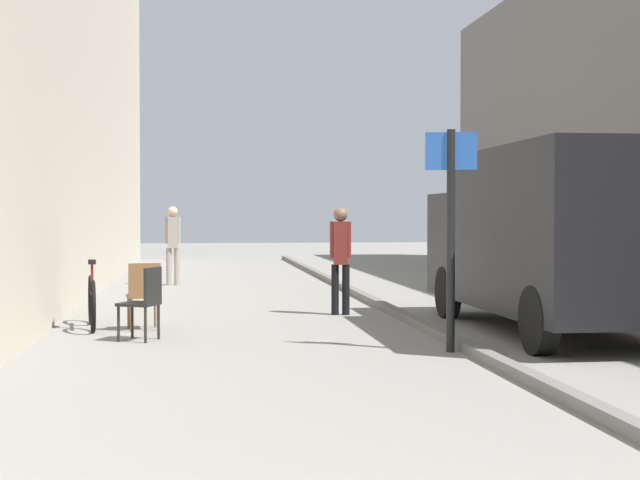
{
  "coord_description": "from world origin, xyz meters",
  "views": [
    {
      "loc": [
        -1.53,
        -1.88,
        1.6
      ],
      "look_at": [
        0.11,
        10.71,
        1.26
      ],
      "focal_mm": 52.23,
      "sensor_mm": 36.0,
      "label": 1
    }
  ],
  "objects_px": {
    "delivery_van": "(554,235)",
    "cafe_chair_near_window": "(144,291)",
    "bicycle_leaning": "(92,301)",
    "street_sign_post": "(451,220)",
    "cafe_chair_by_doorway": "(145,298)",
    "pedestrian_main_foreground": "(340,253)",
    "pedestrian_mid_block": "(173,240)"
  },
  "relations": [
    {
      "from": "delivery_van",
      "to": "cafe_chair_near_window",
      "type": "distance_m",
      "value": 5.69
    },
    {
      "from": "bicycle_leaning",
      "to": "cafe_chair_by_doorway",
      "type": "distance_m",
      "value": 1.67
    },
    {
      "from": "pedestrian_mid_block",
      "to": "street_sign_post",
      "type": "xyz_separation_m",
      "value": [
        3.5,
        -10.95,
        0.5
      ]
    },
    {
      "from": "bicycle_leaning",
      "to": "cafe_chair_by_doorway",
      "type": "bearing_deg",
      "value": -68.38
    },
    {
      "from": "delivery_van",
      "to": "cafe_chair_near_window",
      "type": "xyz_separation_m",
      "value": [
        -5.55,
        1.01,
        -0.78
      ]
    },
    {
      "from": "pedestrian_main_foreground",
      "to": "street_sign_post",
      "type": "distance_m",
      "value": 4.27
    },
    {
      "from": "delivery_van",
      "to": "bicycle_leaning",
      "type": "distance_m",
      "value": 6.5
    },
    {
      "from": "pedestrian_mid_block",
      "to": "cafe_chair_by_doorway",
      "type": "height_order",
      "value": "pedestrian_mid_block"
    },
    {
      "from": "street_sign_post",
      "to": "cafe_chair_near_window",
      "type": "xyz_separation_m",
      "value": [
        -3.68,
        2.56,
        -1.0
      ]
    },
    {
      "from": "pedestrian_main_foreground",
      "to": "delivery_van",
      "type": "xyz_separation_m",
      "value": [
        2.53,
        -2.63,
        0.33
      ]
    },
    {
      "from": "street_sign_post",
      "to": "bicycle_leaning",
      "type": "bearing_deg",
      "value": -18.06
    },
    {
      "from": "pedestrian_main_foreground",
      "to": "delivery_van",
      "type": "distance_m",
      "value": 3.66
    },
    {
      "from": "delivery_van",
      "to": "bicycle_leaning",
      "type": "xyz_separation_m",
      "value": [
        -6.29,
        1.34,
        -0.95
      ]
    },
    {
      "from": "street_sign_post",
      "to": "cafe_chair_near_window",
      "type": "bearing_deg",
      "value": -19.73
    },
    {
      "from": "bicycle_leaning",
      "to": "pedestrian_main_foreground",
      "type": "bearing_deg",
      "value": 10.9
    },
    {
      "from": "street_sign_post",
      "to": "cafe_chair_by_doorway",
      "type": "xyz_separation_m",
      "value": [
        -3.6,
        1.45,
        -1.0
      ]
    },
    {
      "from": "delivery_van",
      "to": "cafe_chair_near_window",
      "type": "relative_size",
      "value": 5.89
    },
    {
      "from": "street_sign_post",
      "to": "bicycle_leaning",
      "type": "relative_size",
      "value": 1.48
    },
    {
      "from": "pedestrian_mid_block",
      "to": "delivery_van",
      "type": "xyz_separation_m",
      "value": [
        5.37,
        -9.4,
        0.29
      ]
    },
    {
      "from": "street_sign_post",
      "to": "cafe_chair_near_window",
      "type": "relative_size",
      "value": 2.77
    },
    {
      "from": "street_sign_post",
      "to": "bicycle_leaning",
      "type": "distance_m",
      "value": 5.41
    },
    {
      "from": "pedestrian_mid_block",
      "to": "delivery_van",
      "type": "height_order",
      "value": "delivery_van"
    },
    {
      "from": "pedestrian_main_foreground",
      "to": "cafe_chair_near_window",
      "type": "bearing_deg",
      "value": -143.61
    },
    {
      "from": "bicycle_leaning",
      "to": "cafe_chair_near_window",
      "type": "bearing_deg",
      "value": -32.01
    },
    {
      "from": "bicycle_leaning",
      "to": "cafe_chair_near_window",
      "type": "xyz_separation_m",
      "value": [
        0.75,
        -0.33,
        0.17
      ]
    },
    {
      "from": "pedestrian_mid_block",
      "to": "delivery_van",
      "type": "bearing_deg",
      "value": -62.3
    },
    {
      "from": "bicycle_leaning",
      "to": "pedestrian_mid_block",
      "type": "bearing_deg",
      "value": 75.48
    },
    {
      "from": "delivery_van",
      "to": "pedestrian_main_foreground",
      "type": "bearing_deg",
      "value": 133.84
    },
    {
      "from": "pedestrian_mid_block",
      "to": "street_sign_post",
      "type": "height_order",
      "value": "street_sign_post"
    },
    {
      "from": "cafe_chair_by_doorway",
      "to": "pedestrian_main_foreground",
      "type": "bearing_deg",
      "value": -23.8
    },
    {
      "from": "street_sign_post",
      "to": "delivery_van",
      "type": "bearing_deg",
      "value": -125.06
    },
    {
      "from": "pedestrian_mid_block",
      "to": "street_sign_post",
      "type": "bearing_deg",
      "value": -74.31
    }
  ]
}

